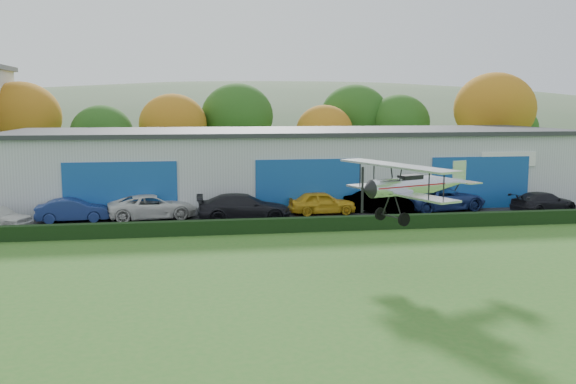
{
  "coord_description": "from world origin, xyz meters",
  "views": [
    {
      "loc": [
        -2.93,
        -18.57,
        7.21
      ],
      "look_at": [
        1.77,
        10.5,
        3.09
      ],
      "focal_mm": 39.61,
      "sensor_mm": 36.0,
      "label": 1
    }
  ],
  "objects": [
    {
      "name": "ground",
      "position": [
        0.0,
        0.0,
        0.0
      ],
      "size": [
        300.0,
        300.0,
        0.0
      ],
      "primitive_type": "plane",
      "color": "#2F6820",
      "rests_on": "ground"
    },
    {
      "name": "apron",
      "position": [
        3.0,
        21.0,
        0.03
      ],
      "size": [
        48.0,
        9.0,
        0.05
      ],
      "primitive_type": "cube",
      "color": "black",
      "rests_on": "ground"
    },
    {
      "name": "hedge",
      "position": [
        3.0,
        16.2,
        0.4
      ],
      "size": [
        46.0,
        0.6,
        0.8
      ],
      "primitive_type": "cube",
      "color": "black",
      "rests_on": "ground"
    },
    {
      "name": "hangar",
      "position": [
        5.0,
        27.98,
        2.66
      ],
      "size": [
        40.6,
        12.6,
        5.3
      ],
      "color": "#B2B7BC",
      "rests_on": "ground"
    },
    {
      "name": "tree_belt",
      "position": [
        0.85,
        40.62,
        5.61
      ],
      "size": [
        75.7,
        13.22,
        10.12
      ],
      "color": "#3D2614",
      "rests_on": "ground"
    },
    {
      "name": "distant_hills",
      "position": [
        -4.38,
        140.0,
        -13.05
      ],
      "size": [
        430.0,
        196.0,
        56.0
      ],
      "color": "#4C6642",
      "rests_on": "ground"
    },
    {
      "name": "car_1",
      "position": [
        -9.78,
        21.16,
        0.76
      ],
      "size": [
        4.44,
        1.88,
        1.43
      ],
      "primitive_type": "imported",
      "rotation": [
        0.0,
        0.0,
        1.66
      ],
      "color": "navy",
      "rests_on": "apron"
    },
    {
      "name": "car_2",
      "position": [
        -5.02,
        21.38,
        0.81
      ],
      "size": [
        5.8,
        3.36,
        1.52
      ],
      "primitive_type": "imported",
      "rotation": [
        0.0,
        0.0,
        1.73
      ],
      "color": "silver",
      "rests_on": "apron"
    },
    {
      "name": "car_3",
      "position": [
        0.53,
        19.78,
        0.88
      ],
      "size": [
        5.81,
        2.47,
        1.67
      ],
      "primitive_type": "imported",
      "rotation": [
        0.0,
        0.0,
        1.55
      ],
      "color": "black",
      "rests_on": "apron"
    },
    {
      "name": "car_4",
      "position": [
        5.79,
        21.43,
        0.8
      ],
      "size": [
        4.43,
        1.9,
        1.49
      ],
      "primitive_type": "imported",
      "rotation": [
        0.0,
        0.0,
        1.6
      ],
      "color": "gold",
      "rests_on": "apron"
    },
    {
      "name": "car_5",
      "position": [
        9.67,
        21.38,
        0.81
      ],
      "size": [
        4.87,
        3.38,
        1.52
      ],
      "primitive_type": "imported",
      "rotation": [
        0.0,
        0.0,
        1.14
      ],
      "color": "gray",
      "rests_on": "apron"
    },
    {
      "name": "car_6",
      "position": [
        14.14,
        21.52,
        0.86
      ],
      "size": [
        6.27,
        3.79,
        1.63
      ],
      "primitive_type": "imported",
      "rotation": [
        0.0,
        0.0,
        1.77
      ],
      "color": "navy",
      "rests_on": "apron"
    },
    {
      "name": "car_7",
      "position": [
        20.32,
        19.54,
        0.74
      ],
      "size": [
        5.11,
        3.2,
        1.38
      ],
      "primitive_type": "imported",
      "rotation": [
        0.0,
        0.0,
        1.86
      ],
      "color": "black",
      "rests_on": "apron"
    },
    {
      "name": "biplane",
      "position": [
        6.62,
        7.26,
        3.78
      ],
      "size": [
        5.84,
        6.57,
        2.49
      ],
      "rotation": [
        0.0,
        0.0,
        0.36
      ],
      "color": "silver"
    }
  ]
}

